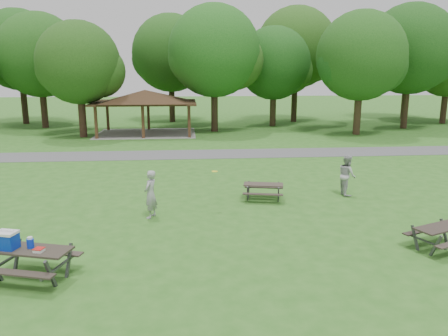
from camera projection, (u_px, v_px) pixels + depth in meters
ground at (205, 231)px, 14.91m from camera, size 160.00×160.00×0.00m
asphalt_path at (195, 154)px, 28.52m from camera, size 120.00×3.20×0.02m
pavilion at (145, 98)px, 37.23m from camera, size 8.60×7.01×3.76m
tree_row_c at (41, 58)px, 40.50m from camera, size 8.19×7.80×10.67m
tree_row_d at (80, 65)px, 34.78m from camera, size 6.93×6.60×9.27m
tree_row_e at (215, 54)px, 37.94m from camera, size 8.40×8.00×11.02m
tree_row_f at (275, 65)px, 42.06m from camera, size 7.35×7.00×9.55m
tree_row_g at (362, 59)px, 36.15m from camera, size 7.77×7.40×10.25m
tree_row_h at (411, 52)px, 39.92m from camera, size 8.61×8.20×11.37m
tree_deep_a at (20, 52)px, 43.52m from camera, size 8.40×8.00×11.38m
tree_deep_b at (172, 55)px, 45.35m from camera, size 8.40×8.00×11.13m
tree_deep_c at (297, 50)px, 45.37m from camera, size 8.82×8.40×11.90m
tree_deep_d at (409, 55)px, 48.04m from camera, size 8.40×8.00×11.27m
picnic_table_near at (24, 250)px, 11.31m from camera, size 2.40×2.13×1.41m
picnic_table_middle at (263, 188)px, 18.41m from camera, size 1.90×1.65×0.72m
picnic_table_far at (441, 232)px, 13.31m from camera, size 2.13×1.94×0.75m
frisbee_in_flight at (215, 171)px, 16.82m from camera, size 0.25×0.25×0.02m
frisbee_thrower at (151, 194)px, 16.10m from camera, size 0.65×0.77×1.80m
frisbee_catcher at (347, 175)px, 19.08m from camera, size 0.71×0.90×1.79m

